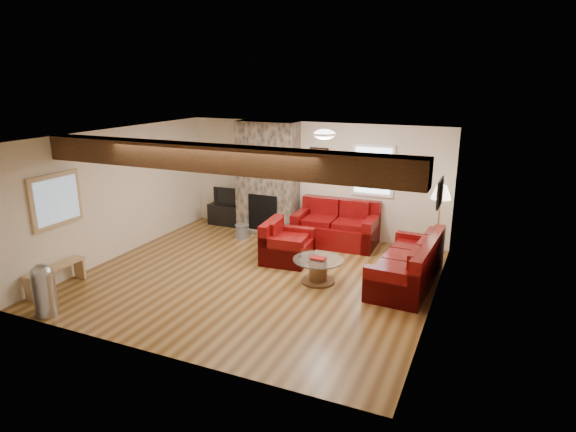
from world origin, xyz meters
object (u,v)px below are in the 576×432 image
armchair_red (288,241)px  floor_lamp (441,196)px  loveseat (336,223)px  coffee_table (318,271)px  television (229,196)px  sofa_three (407,261)px  tv_cabinet (230,215)px

armchair_red → floor_lamp: 3.03m
loveseat → coffee_table: loveseat is taller
television → sofa_three: bearing=-21.2°
sofa_three → armchair_red: bearing=-90.8°
armchair_red → television: 2.75m
armchair_red → tv_cabinet: bearing=49.4°
loveseat → floor_lamp: (2.07, -0.03, 0.80)m
sofa_three → armchair_red: size_ratio=2.19×
coffee_table → sofa_three: bearing=22.4°
armchair_red → coffee_table: (0.90, -0.73, -0.18)m
armchair_red → coffee_table: 1.18m
sofa_three → floor_lamp: size_ratio=1.44×
loveseat → tv_cabinet: 2.79m
floor_lamp → sofa_three: bearing=-102.7°
sofa_three → coffee_table: sofa_three is taller
sofa_three → coffee_table: 1.52m
coffee_table → floor_lamp: floor_lamp is taller
sofa_three → loveseat: (-1.75, 1.45, 0.05)m
loveseat → coffee_table: bearing=-82.1°
armchair_red → sofa_three: bearing=-98.8°
floor_lamp → armchair_red: bearing=-154.2°
coffee_table → tv_cabinet: bearing=143.3°
television → coffee_table: bearing=-36.7°
tv_cabinet → loveseat: bearing=-6.2°
armchair_red → floor_lamp: bearing=-69.1°
tv_cabinet → television: television is taller
sofa_three → television: bearing=-108.1°
sofa_three → floor_lamp: 1.69m
loveseat → armchair_red: loveseat is taller
floor_lamp → tv_cabinet: bearing=176.1°
tv_cabinet → floor_lamp: (4.84, -0.33, 1.00)m
sofa_three → coffee_table: (-1.40, -0.57, -0.20)m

